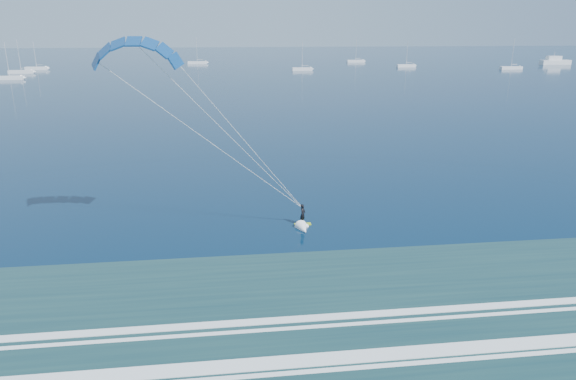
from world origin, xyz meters
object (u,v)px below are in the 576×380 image
Objects in this scene: sailboat_3 at (302,69)px; sailboat_4 at (356,61)px; motor_yacht at (555,61)px; sailboat_6 at (511,68)px; sailboat_1 at (21,72)px; sailboat_7 at (37,68)px; sailboat_5 at (406,66)px; kitesurfer_rig at (222,129)px; sailboat_0 at (10,78)px; sailboat_2 at (197,62)px.

sailboat_4 is at bearing 53.92° from sailboat_3.
sailboat_6 reaches higher than motor_yacht.
sailboat_1 is 1.10× the size of sailboat_3.
sailboat_5 is at bearing -1.82° from sailboat_7.
sailboat_4 is at bearing 72.97° from kitesurfer_rig.
motor_yacht is at bearing -16.33° from sailboat_4.
sailboat_4 is 1.08× the size of sailboat_7.
sailboat_1 reaches higher than sailboat_0.
sailboat_2 is at bearing -179.18° from sailboat_4.
kitesurfer_rig is at bearing -63.88° from sailboat_0.
sailboat_2 is at bearing 171.48° from motor_yacht.
kitesurfer_rig is 171.41m from sailboat_3.
sailboat_3 is at bearing -165.29° from sailboat_5.
sailboat_0 is 0.98× the size of sailboat_2.
sailboat_1 is at bearing -179.94° from sailboat_3.
sailboat_3 reaches higher than motor_yacht.
sailboat_4 is at bearing 163.67° from motor_yacht.
sailboat_1 reaches higher than motor_yacht.
sailboat_7 is at bearing -168.39° from sailboat_4.
sailboat_5 is 155.25m from sailboat_7.
sailboat_1 reaches higher than sailboat_4.
sailboat_2 is (-11.69, 213.59, -8.31)m from kitesurfer_rig.
sailboat_5 is at bearing 4.67° from sailboat_1.
sailboat_4 is at bearing 112.32° from sailboat_5.
sailboat_1 is at bearing -174.88° from motor_yacht.
sailboat_4 is at bearing 136.19° from sailboat_6.
kitesurfer_rig is 159.76m from sailboat_0.
sailboat_0 is 105.13m from sailboat_3.
motor_yacht is at bearing 5.12° from sailboat_1.
kitesurfer_rig is 1.66× the size of sailboat_7.
sailboat_6 is (193.99, -4.18, -0.00)m from sailboat_1.
sailboat_3 is at bearing -126.08° from sailboat_4.
sailboat_1 is 17.59m from sailboat_7.
sailboat_0 is 190.06m from sailboat_6.
sailboat_4 reaches higher than sailboat_5.
sailboat_1 is 155.50m from sailboat_5.
sailboat_3 is at bearing 177.17° from sailboat_6.
kitesurfer_rig reaches higher than sailboat_7.
sailboat_6 reaches higher than sailboat_3.
motor_yacht is 92.47m from sailboat_4.
sailboat_3 is 0.91× the size of sailboat_6.
sailboat_5 is at bearing -173.94° from motor_yacht.
sailboat_6 is (39.00, -16.84, 0.01)m from sailboat_5.
sailboat_2 is at bearing 160.23° from sailboat_5.
kitesurfer_rig is 1.48× the size of sailboat_1.
sailboat_2 is at bearing 35.57° from sailboat_1.
sailboat_4 is at bearing 0.82° from sailboat_2.
sailboat_3 is at bearing -9.24° from sailboat_7.
sailboat_3 reaches higher than sailboat_5.
kitesurfer_rig is 1.50× the size of sailboat_2.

